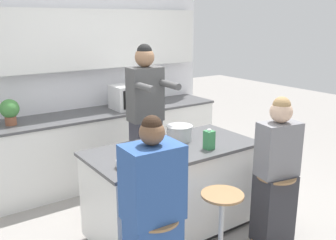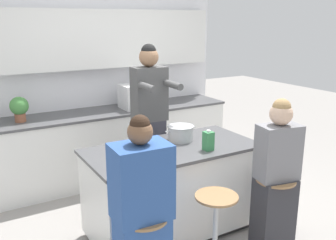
# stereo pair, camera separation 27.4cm
# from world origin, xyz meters

# --- Properties ---
(ground_plane) EXTENTS (16.00, 16.00, 0.00)m
(ground_plane) POSITION_xyz_m (0.00, 0.00, 0.00)
(ground_plane) COLOR gray
(wall_back) EXTENTS (3.55, 0.22, 2.70)m
(wall_back) POSITION_xyz_m (0.00, 1.90, 1.54)
(wall_back) COLOR white
(wall_back) RESTS_ON ground_plane
(back_counter) EXTENTS (3.30, 0.66, 0.92)m
(back_counter) POSITION_xyz_m (0.00, 1.59, 0.46)
(back_counter) COLOR white
(back_counter) RESTS_ON ground_plane
(kitchen_island) EXTENTS (1.65, 0.81, 0.89)m
(kitchen_island) POSITION_xyz_m (0.00, 0.00, 0.45)
(kitchen_island) COLOR black
(kitchen_island) RESTS_ON ground_plane
(bar_stool_center) EXTENTS (0.38, 0.38, 0.69)m
(bar_stool_center) POSITION_xyz_m (0.00, -0.70, 0.36)
(bar_stool_center) COLOR #997047
(bar_stool_center) RESTS_ON ground_plane
(bar_stool_rightmost) EXTENTS (0.38, 0.38, 0.69)m
(bar_stool_rightmost) POSITION_xyz_m (0.66, -0.70, 0.36)
(bar_stool_rightmost) COLOR #997047
(bar_stool_rightmost) RESTS_ON ground_plane
(person_cooking) EXTENTS (0.39, 0.56, 1.82)m
(person_cooking) POSITION_xyz_m (0.11, 0.66, 0.93)
(person_cooking) COLOR #383842
(person_cooking) RESTS_ON ground_plane
(person_wrapped_blanket) EXTENTS (0.42, 0.30, 1.45)m
(person_wrapped_blanket) POSITION_xyz_m (-0.68, -0.69, 0.69)
(person_wrapped_blanket) COLOR #2D5193
(person_wrapped_blanket) RESTS_ON ground_plane
(person_seated_near) EXTENTS (0.40, 0.32, 1.42)m
(person_seated_near) POSITION_xyz_m (0.67, -0.69, 0.66)
(person_seated_near) COLOR #333338
(person_seated_near) RESTS_ON ground_plane
(cooking_pot) EXTENTS (0.35, 0.27, 0.15)m
(cooking_pot) POSITION_xyz_m (0.18, 0.14, 0.97)
(cooking_pot) COLOR #B7BABC
(cooking_pot) RESTS_ON kitchen_island
(fruit_bowl) EXTENTS (0.18, 0.18, 0.06)m
(fruit_bowl) POSITION_xyz_m (-0.60, -0.19, 0.92)
(fruit_bowl) COLOR #B7BABC
(fruit_bowl) RESTS_ON kitchen_island
(coffee_cup_near) EXTENTS (0.11, 0.08, 0.09)m
(coffee_cup_near) POSITION_xyz_m (-0.17, -0.09, 0.94)
(coffee_cup_near) COLOR orange
(coffee_cup_near) RESTS_ON kitchen_island
(banana_bunch) EXTENTS (0.13, 0.09, 0.04)m
(banana_bunch) POSITION_xyz_m (-0.43, -0.11, 0.91)
(banana_bunch) COLOR yellow
(banana_bunch) RESTS_ON kitchen_island
(juice_carton) EXTENTS (0.08, 0.08, 0.19)m
(juice_carton) POSITION_xyz_m (0.25, -0.23, 0.98)
(juice_carton) COLOR #38844C
(juice_carton) RESTS_ON kitchen_island
(microwave) EXTENTS (0.47, 0.35, 0.31)m
(microwave) POSITION_xyz_m (0.41, 1.54, 1.08)
(microwave) COLOR white
(microwave) RESTS_ON back_counter
(potted_plant) EXTENTS (0.21, 0.21, 0.29)m
(potted_plant) POSITION_xyz_m (-1.10, 1.59, 1.09)
(potted_plant) COLOR #93563D
(potted_plant) RESTS_ON back_counter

